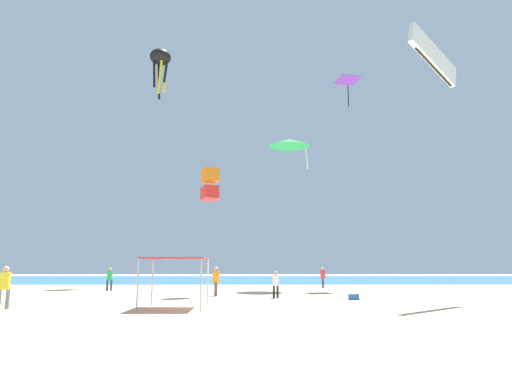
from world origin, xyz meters
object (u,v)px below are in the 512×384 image
(kite_box_orange, at_px, (210,184))
(canopy_tent, at_px, (176,260))
(person_leftmost, at_px, (110,277))
(kite_parafoil_white, at_px, (433,57))
(person_central, at_px, (216,279))
(kite_octopus_black, at_px, (160,59))
(kite_diamond_purple, at_px, (348,82))
(person_far_shore, at_px, (5,284))
(cooler_box, at_px, (354,297))
(kite_delta_green, at_px, (289,143))
(person_rightmost, at_px, (276,282))
(person_near_tent, at_px, (323,276))

(kite_box_orange, bearing_deg, canopy_tent, -122.00)
(person_leftmost, distance_m, kite_parafoil_white, 26.81)
(canopy_tent, height_order, person_leftmost, canopy_tent)
(person_central, relative_size, kite_octopus_black, 0.36)
(kite_box_orange, distance_m, kite_octopus_black, 21.32)
(kite_diamond_purple, bearing_deg, person_central, -155.23)
(kite_box_orange, bearing_deg, kite_parafoil_white, -41.46)
(person_leftmost, height_order, kite_parafoil_white, kite_parafoil_white)
(kite_octopus_black, bearing_deg, canopy_tent, -60.85)
(person_central, xyz_separation_m, person_far_shore, (-8.92, -7.35, 0.06))
(kite_octopus_black, distance_m, kite_diamond_purple, 19.34)
(cooler_box, bearing_deg, kite_delta_green, 106.46)
(kite_octopus_black, relative_size, kite_diamond_purple, 2.00)
(person_far_shore, bearing_deg, kite_box_orange, -179.05)
(canopy_tent, xyz_separation_m, cooler_box, (9.28, 4.47, -1.99))
(person_far_shore, distance_m, kite_delta_green, 22.62)
(kite_delta_green, bearing_deg, person_rightmost, 76.85)
(person_near_tent, xyz_separation_m, kite_box_orange, (-8.73, -8.40, 6.19))
(cooler_box, bearing_deg, person_leftmost, 155.01)
(person_leftmost, distance_m, kite_octopus_black, 23.30)
(kite_octopus_black, relative_size, kite_parafoil_white, 1.22)
(person_far_shore, relative_size, kite_box_orange, 0.88)
(person_near_tent, distance_m, person_far_shore, 23.51)
(person_far_shore, height_order, kite_box_orange, kite_box_orange)
(kite_diamond_purple, bearing_deg, canopy_tent, -140.92)
(kite_delta_green, bearing_deg, kite_octopus_black, -29.68)
(kite_diamond_purple, height_order, kite_parafoil_white, kite_diamond_purple)
(person_near_tent, bearing_deg, kite_box_orange, -32.18)
(person_rightmost, bearing_deg, kite_octopus_black, -11.37)
(cooler_box, bearing_deg, kite_diamond_purple, 75.62)
(cooler_box, distance_m, kite_box_orange, 11.46)
(person_rightmost, distance_m, person_far_shore, 13.87)
(person_leftmost, relative_size, person_central, 0.94)
(cooler_box, bearing_deg, kite_parafoil_white, -7.82)
(kite_box_orange, xyz_separation_m, kite_octopus_black, (-6.76, 12.89, 15.59))
(kite_diamond_purple, bearing_deg, kite_parafoil_white, -91.11)
(person_far_shore, relative_size, kite_diamond_purple, 0.75)
(cooler_box, bearing_deg, kite_box_orange, 160.79)
(person_central, relative_size, cooler_box, 3.17)
(person_leftmost, xyz_separation_m, kite_octopus_black, (1.11, 8.21, 21.77))
(person_near_tent, relative_size, kite_diamond_purple, 0.67)
(person_far_shore, bearing_deg, kite_parafoil_white, 148.57)
(person_central, distance_m, person_far_shore, 11.56)
(person_near_tent, height_order, person_far_shore, person_far_shore)
(kite_delta_green, distance_m, kite_parafoil_white, 12.93)
(canopy_tent, bearing_deg, person_leftmost, 120.49)
(kite_parafoil_white, bearing_deg, cooler_box, 135.97)
(person_near_tent, bearing_deg, canopy_tent, -16.90)
(canopy_tent, relative_size, kite_diamond_purple, 1.10)
(kite_box_orange, relative_size, kite_octopus_black, 0.43)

